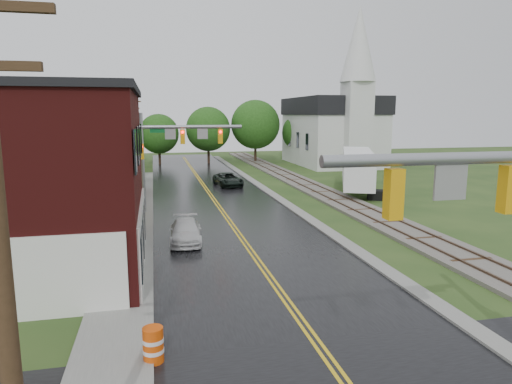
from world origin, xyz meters
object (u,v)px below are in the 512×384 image
object	(u,v)px
tree_left_e	(115,135)
construction_barrel	(153,345)
church	(335,123)
pickup_white	(186,231)
utility_pole_b	(119,155)
semi_trailer	(358,168)
utility_pole_c	(134,137)
suv_dark	(228,180)
traffic_signal_far	(172,144)
tree_left_c	(55,142)
utility_pole_a	(3,296)

from	to	relation	value
tree_left_e	construction_barrel	world-z (taller)	tree_left_e
church	pickup_white	world-z (taller)	church
utility_pole_b	construction_barrel	xyz separation A→B (m)	(1.80, -15.76, -4.19)
tree_left_e	construction_barrel	bearing A→B (deg)	-84.46
semi_trailer	utility_pole_c	bearing A→B (deg)	150.51
utility_pole_c	construction_barrel	distance (m)	38.04
utility_pole_b	suv_dark	world-z (taller)	utility_pole_b
traffic_signal_far	utility_pole_c	distance (m)	17.33
tree_left_c	suv_dark	world-z (taller)	tree_left_c
semi_trailer	church	bearing A→B (deg)	73.16
suv_dark	pickup_white	distance (m)	20.08
suv_dark	construction_barrel	distance (m)	32.66
church	construction_barrel	distance (m)	53.94
tree_left_c	tree_left_e	distance (m)	7.82
utility_pole_b	tree_left_e	bearing A→B (deg)	94.90
utility_pole_a	utility_pole_c	xyz separation A→B (m)	(0.00, 44.00, 0.00)
traffic_signal_far	utility_pole_a	bearing A→B (deg)	-97.03
traffic_signal_far	utility_pole_c	xyz separation A→B (m)	(-3.33, 17.00, -0.25)
utility_pole_a	construction_barrel	distance (m)	7.72
traffic_signal_far	pickup_white	distance (m)	9.33
semi_trailer	suv_dark	bearing A→B (deg)	153.59
church	suv_dark	xyz separation A→B (m)	(-17.67, -15.68, -5.18)
church	tree_left_e	size ratio (longest dim) A/B	2.45
utility_pole_b	tree_left_e	distance (m)	23.99
utility_pole_b	construction_barrel	world-z (taller)	utility_pole_b
tree_left_c	construction_barrel	distance (m)	35.03
utility_pole_a	suv_dark	xyz separation A→B (m)	(9.13, 38.06, -4.06)
tree_left_e	pickup_white	xyz separation A→B (m)	(5.65, -27.14, -4.20)
utility_pole_c	semi_trailer	distance (m)	23.53
utility_pole_c	pickup_white	xyz separation A→B (m)	(3.60, -25.24, -4.11)
traffic_signal_far	utility_pole_a	xyz separation A→B (m)	(-3.33, -27.00, -0.25)
tree_left_e	semi_trailer	size ratio (longest dim) A/B	0.69
utility_pole_a	utility_pole_c	size ratio (longest dim) A/B	1.00
semi_trailer	construction_barrel	world-z (taller)	semi_trailer
church	utility_pole_c	size ratio (longest dim) A/B	2.22
tree_left_e	construction_barrel	xyz separation A→B (m)	(3.85, -39.66, -4.28)
utility_pole_c	tree_left_c	world-z (taller)	utility_pole_c
tree_left_c	pickup_white	size ratio (longest dim) A/B	1.82
traffic_signal_far	construction_barrel	distance (m)	21.29
tree_left_e	semi_trailer	distance (m)	26.25
suv_dark	pickup_white	bearing A→B (deg)	-112.93
church	tree_left_c	size ratio (longest dim) A/B	2.61
suv_dark	pickup_white	size ratio (longest dim) A/B	1.12
suv_dark	tree_left_c	bearing A→B (deg)	166.58
church	semi_trailer	distance (m)	22.50
tree_left_c	suv_dark	distance (m)	16.73
traffic_signal_far	construction_barrel	bearing A→B (deg)	-94.22
church	utility_pole_b	bearing A→B (deg)	-130.18
utility_pole_a	utility_pole_b	world-z (taller)	same
utility_pole_c	tree_left_c	size ratio (longest dim) A/B	1.18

